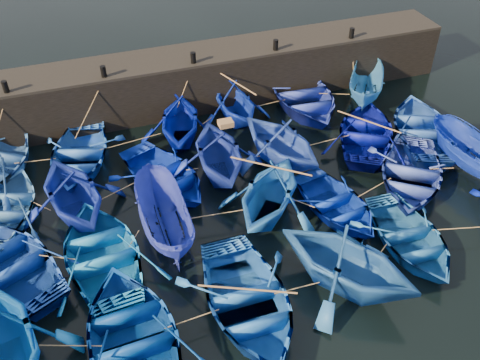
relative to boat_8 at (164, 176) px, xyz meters
name	(u,v)px	position (x,y,z in m)	size (l,w,h in m)	color
ground	(270,250)	(2.68, -4.69, -0.49)	(120.00, 120.00, 0.00)	black
quay_wall	(190,81)	(2.68, 5.81, 0.76)	(26.00, 2.50, 2.50)	black
quay_top	(188,55)	(2.68, 5.81, 2.07)	(26.00, 2.50, 0.12)	black
bollard_0	(5,87)	(-5.32, 4.91, 2.38)	(0.24, 0.24, 0.50)	black
bollard_1	(103,72)	(-1.32, 4.91, 2.38)	(0.24, 0.24, 0.50)	black
bollard_2	(193,58)	(2.68, 4.91, 2.38)	(0.24, 0.24, 0.50)	black
bollard_3	(276,45)	(6.68, 4.91, 2.38)	(0.24, 0.24, 0.50)	black
bollard_4	(352,33)	(10.68, 4.91, 2.38)	(0.24, 0.24, 0.50)	black
boat_1	(78,155)	(-3.08, 2.51, 0.02)	(3.50, 4.89, 1.01)	blue
boat_2	(180,120)	(1.41, 2.88, 0.59)	(3.55, 4.12, 2.17)	#00108E
boat_3	(235,102)	(4.20, 3.61, 0.52)	(3.30, 3.83, 2.02)	#0B27B8
boat_4	(302,96)	(7.70, 3.73, 0.11)	(4.15, 5.81, 1.20)	navy
boat_5	(367,86)	(10.86, 3.17, 0.34)	(1.61, 4.29, 1.66)	blue
boat_6	(6,208)	(-5.96, 0.08, -0.03)	(3.20, 4.48, 0.93)	#265790
boat_7	(72,192)	(-3.49, -0.70, 0.70)	(3.89, 4.51, 2.37)	navy
boat_8	(164,176)	(0.00, 0.00, 0.00)	(3.38, 4.73, 0.98)	#031FA7
boat_9	(219,152)	(2.29, -0.06, 0.68)	(3.84, 4.45, 2.34)	navy
boat_10	(281,140)	(4.94, -0.11, 0.67)	(3.80, 4.40, 2.32)	#2143B6
boat_11	(367,132)	(9.14, 0.03, 0.03)	(3.59, 5.01, 1.04)	#000672
boat_12	(423,128)	(11.61, -0.55, 0.07)	(3.84, 5.36, 1.11)	#194194
boat_13	(11,262)	(-5.82, -2.85, 0.04)	(3.67, 5.13, 1.06)	navy
boat_14	(103,253)	(-2.90, -3.44, 0.06)	(3.76, 5.26, 1.09)	blue
boat_15	(163,218)	(-0.63, -2.79, 0.38)	(1.69, 4.48, 1.73)	#2230A3
boat_16	(269,192)	(3.28, -3.00, 0.66)	(3.77, 4.37, 2.30)	blue
boat_17	(336,204)	(5.72, -3.73, -0.06)	(2.99, 4.19, 0.87)	#05249C
boat_18	(410,174)	(9.28, -3.16, 0.04)	(3.66, 5.11, 1.06)	#263C96
boat_19	(475,157)	(12.03, -3.43, 0.39)	(1.72, 4.56, 1.76)	#0D29A3
boat_21	(134,337)	(-2.50, -7.07, 0.08)	(3.94, 5.51, 1.14)	navy
boat_22	(247,301)	(1.01, -6.95, 0.06)	(3.81, 5.32, 1.10)	#134DB2
boat_23	(348,260)	(4.33, -7.00, 0.76)	(4.09, 4.75, 2.50)	#1B549C
boat_24	(410,238)	(7.32, -6.17, -0.03)	(3.20, 4.47, 0.93)	#175596
wooden_crate	(226,123)	(2.59, -0.06, 1.96)	(0.56, 0.44, 0.22)	olive
mooring_ropes	(223,153)	(2.53, 0.17, 0.38)	(17.66, 12.04, 2.10)	tan
loose_oars	(283,153)	(4.41, -1.58, 1.15)	(10.38, 12.63, 1.32)	#99724C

